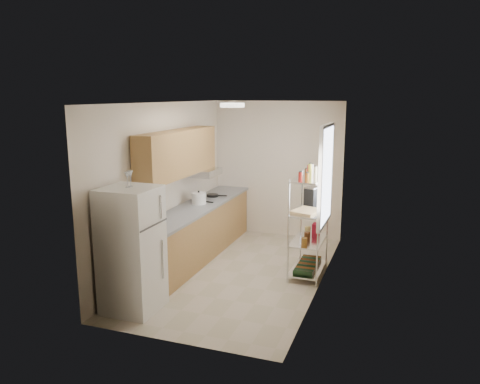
{
  "coord_description": "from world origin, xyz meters",
  "views": [
    {
      "loc": [
        2.29,
        -6.45,
        2.71
      ],
      "look_at": [
        -0.08,
        0.25,
        1.23
      ],
      "focal_mm": 35.0,
      "sensor_mm": 36.0,
      "label": 1
    }
  ],
  "objects_px": {
    "refrigerator": "(132,250)",
    "rice_cooker": "(199,198)",
    "cutting_board": "(307,211)",
    "espresso_machine": "(313,196)",
    "frying_pan_large": "(199,201)"
  },
  "relations": [
    {
      "from": "refrigerator",
      "to": "rice_cooker",
      "type": "distance_m",
      "value": 2.2
    },
    {
      "from": "rice_cooker",
      "to": "cutting_board",
      "type": "distance_m",
      "value": 1.96
    },
    {
      "from": "frying_pan_large",
      "to": "espresso_machine",
      "type": "bearing_deg",
      "value": 6.37
    },
    {
      "from": "refrigerator",
      "to": "cutting_board",
      "type": "distance_m",
      "value": 2.61
    },
    {
      "from": "espresso_machine",
      "to": "cutting_board",
      "type": "bearing_deg",
      "value": -72.15
    },
    {
      "from": "rice_cooker",
      "to": "frying_pan_large",
      "type": "relative_size",
      "value": 0.96
    },
    {
      "from": "refrigerator",
      "to": "frying_pan_large",
      "type": "relative_size",
      "value": 6.3
    },
    {
      "from": "cutting_board",
      "to": "espresso_machine",
      "type": "bearing_deg",
      "value": 90.21
    },
    {
      "from": "rice_cooker",
      "to": "espresso_machine",
      "type": "bearing_deg",
      "value": 1.56
    },
    {
      "from": "frying_pan_large",
      "to": "cutting_board",
      "type": "height_order",
      "value": "cutting_board"
    },
    {
      "from": "frying_pan_large",
      "to": "refrigerator",
      "type": "bearing_deg",
      "value": -78.58
    },
    {
      "from": "refrigerator",
      "to": "espresso_machine",
      "type": "height_order",
      "value": "refrigerator"
    },
    {
      "from": "frying_pan_large",
      "to": "cutting_board",
      "type": "bearing_deg",
      "value": -5.67
    },
    {
      "from": "refrigerator",
      "to": "rice_cooker",
      "type": "height_order",
      "value": "refrigerator"
    },
    {
      "from": "refrigerator",
      "to": "rice_cooker",
      "type": "xyz_separation_m",
      "value": [
        -0.06,
        2.19,
        0.2
      ]
    }
  ]
}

